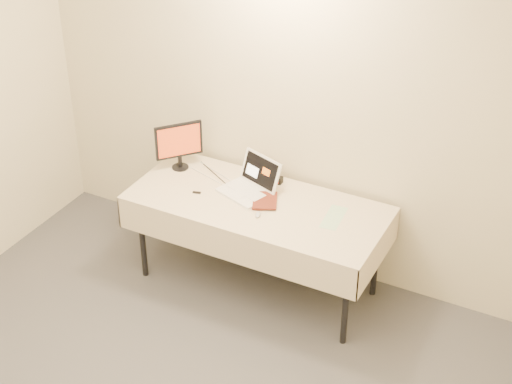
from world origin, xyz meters
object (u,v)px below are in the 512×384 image
at_px(book, 253,188).
at_px(table, 257,210).
at_px(laptop, 251,184).
at_px(monitor, 179,143).

bearing_deg(book, table, -7.58).
xyz_separation_m(table, book, (-0.03, -0.01, 0.18)).
xyz_separation_m(laptop, monitor, (-0.64, 0.05, 0.16)).
bearing_deg(monitor, laptop, -53.53).
bearing_deg(laptop, table, -27.12).
bearing_deg(laptop, monitor, -164.80).
xyz_separation_m(table, laptop, (-0.11, 0.12, 0.12)).
bearing_deg(book, laptop, 98.06).
distance_m(table, book, 0.18).
distance_m(laptop, monitor, 0.66).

